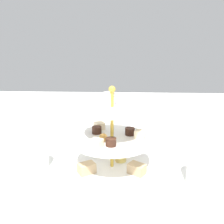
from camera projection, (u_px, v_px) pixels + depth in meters
name	position (u px, v px, depth m)	size (l,w,h in m)	color
ground_plane	(112.00, 169.00, 0.77)	(2.40, 2.40, 0.00)	white
tiered_serving_stand	(112.00, 145.00, 0.75)	(0.29, 0.29, 0.26)	white
water_glass_tall_right	(200.00, 164.00, 0.66)	(0.07, 0.07, 0.13)	silver
water_glass_short_left	(81.00, 133.00, 0.97)	(0.06, 0.06, 0.07)	silver
teacup_with_saucer	(114.00, 131.00, 1.02)	(0.09, 0.09, 0.05)	white
butter_knife_right	(170.00, 143.00, 0.96)	(0.17, 0.01, 0.00)	silver
water_glass_mid_back	(39.00, 154.00, 0.77)	(0.06, 0.06, 0.09)	silver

